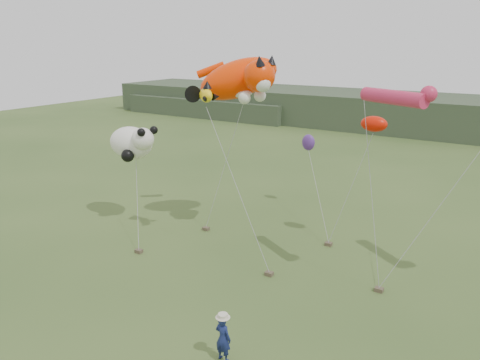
% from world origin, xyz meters
% --- Properties ---
extents(ground, '(120.00, 120.00, 0.00)m').
position_xyz_m(ground, '(0.00, 0.00, 0.00)').
color(ground, '#385123').
rests_on(ground, ground).
extents(headland, '(90.00, 13.00, 4.00)m').
position_xyz_m(headland, '(-3.11, 44.69, 1.92)').
color(headland, '#2D3D28').
rests_on(headland, ground).
extents(festival_attendant, '(0.63, 0.44, 1.64)m').
position_xyz_m(festival_attendant, '(1.57, -2.10, 0.82)').
color(festival_attendant, navy).
rests_on(festival_attendant, ground).
extents(sandbag_anchors, '(11.60, 6.13, 0.18)m').
position_xyz_m(sandbag_anchors, '(-1.25, 5.24, 0.09)').
color(sandbag_anchors, brown).
rests_on(sandbag_anchors, ground).
extents(cat_kite, '(5.55, 4.19, 3.06)m').
position_xyz_m(cat_kite, '(-3.76, 7.69, 8.31)').
color(cat_kite, '#F93200').
rests_on(cat_kite, ground).
extents(fish_kite, '(2.23, 1.47, 1.07)m').
position_xyz_m(fish_kite, '(-4.45, 5.01, 7.74)').
color(fish_kite, yellow).
rests_on(fish_kite, ground).
extents(panda_kite, '(3.23, 2.09, 2.01)m').
position_xyz_m(panda_kite, '(-9.74, 5.62, 4.69)').
color(panda_kite, white).
rests_on(panda_kite, ground).
extents(misc_kites, '(6.16, 4.67, 3.07)m').
position_xyz_m(misc_kites, '(0.71, 10.76, 5.51)').
color(misc_kites, red).
rests_on(misc_kites, ground).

